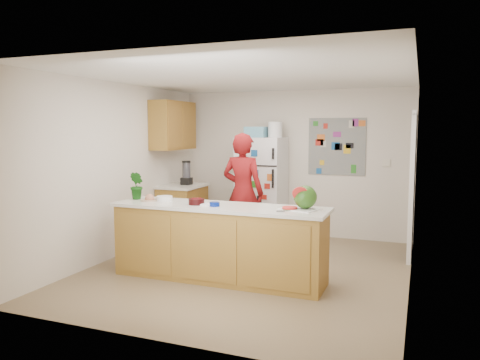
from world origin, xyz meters
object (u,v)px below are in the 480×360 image
at_px(watermelon, 305,197).
at_px(cherry_bowl, 196,202).
at_px(refrigerator, 262,187).
at_px(person, 243,193).

bearing_deg(watermelon, cherry_bowl, -175.00).
xyz_separation_m(refrigerator, watermelon, (1.30, -2.31, 0.21)).
distance_m(person, watermelon, 1.80).
bearing_deg(person, cherry_bowl, 91.05).
height_order(watermelon, cherry_bowl, watermelon).
bearing_deg(watermelon, person, 134.29).
height_order(person, cherry_bowl, person).
relative_size(refrigerator, watermelon, 6.40).
height_order(refrigerator, watermelon, refrigerator).
xyz_separation_m(refrigerator, cherry_bowl, (-0.02, -2.42, 0.11)).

